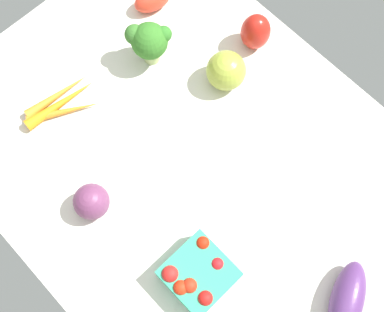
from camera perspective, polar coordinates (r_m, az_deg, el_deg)
The scene contains 9 objects.
tablecloth at distance 106.14cm, azimuth -0.00°, elevation -0.54°, with size 104.00×76.00×2.00cm, color silver.
heirloom_tomato_green at distance 109.08cm, azimuth 3.85°, elevation 9.55°, with size 8.54×8.54×8.54cm, color #9CAB39.
roma_tomato at distance 121.09cm, azimuth -4.49°, elevation 17.09°, with size 8.73×5.07×5.07cm, color red.
broccoli_head at distance 109.91cm, azimuth -4.96°, elevation 12.80°, with size 8.93×8.60×11.04cm.
eggplant at distance 100.63cm, azimuth 17.02°, elevation -15.26°, with size 14.99×6.00×6.00cm, color #59316F.
berry_basket at distance 96.81cm, azimuth 0.65°, elevation -13.21°, with size 11.51×11.51×6.83cm.
bell_pepper_red at distance 114.26cm, azimuth 7.14°, elevation 13.68°, with size 6.52×6.52×9.21cm, color red.
carrot_bunch at distance 112.36cm, azimuth -14.53°, elevation 5.79°, with size 10.69×17.25×2.55cm.
red_onion_near_basket at distance 100.79cm, azimuth -11.23°, elevation -5.05°, with size 7.16×7.16×7.16cm, color #70365D.
Camera 1 is at (24.97, -23.95, 101.34)cm, focal length 47.49 mm.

